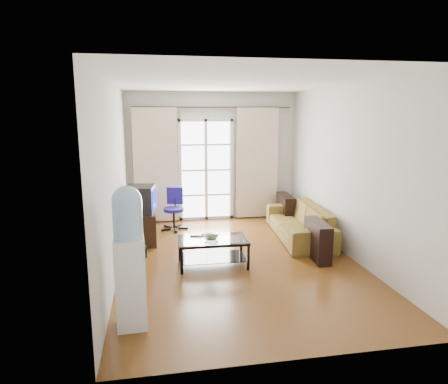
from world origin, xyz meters
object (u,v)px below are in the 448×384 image
(tv_stand, at_px, (140,227))
(water_cooler, at_px, (129,255))
(sofa, at_px, (299,222))
(coffee_table, at_px, (213,248))
(crt_tv, at_px, (139,199))
(task_chair, at_px, (174,217))

(tv_stand, relative_size, water_cooler, 0.50)
(sofa, xyz_separation_m, coffee_table, (-1.76, -1.06, -0.03))
(sofa, xyz_separation_m, crt_tv, (-2.87, 0.17, 0.50))
(sofa, distance_m, coffee_table, 2.06)
(coffee_table, height_order, crt_tv, crt_tv)
(sofa, relative_size, crt_tv, 3.65)
(coffee_table, relative_size, crt_tv, 1.79)
(tv_stand, xyz_separation_m, water_cooler, (-0.02, -2.88, 0.53))
(coffee_table, height_order, water_cooler, water_cooler)
(crt_tv, distance_m, water_cooler, 2.81)
(tv_stand, bearing_deg, coffee_table, -52.36)
(task_chair, distance_m, water_cooler, 3.72)
(sofa, bearing_deg, water_cooler, -42.76)
(coffee_table, bearing_deg, tv_stand, 130.42)
(sofa, bearing_deg, crt_tv, -88.59)
(crt_tv, bearing_deg, tv_stand, 99.35)
(task_chair, bearing_deg, sofa, -11.24)
(sofa, distance_m, task_chair, 2.44)
(sofa, height_order, task_chair, task_chair)
(coffee_table, distance_m, task_chair, 2.09)
(coffee_table, bearing_deg, sofa, 31.02)
(coffee_table, relative_size, task_chair, 1.28)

